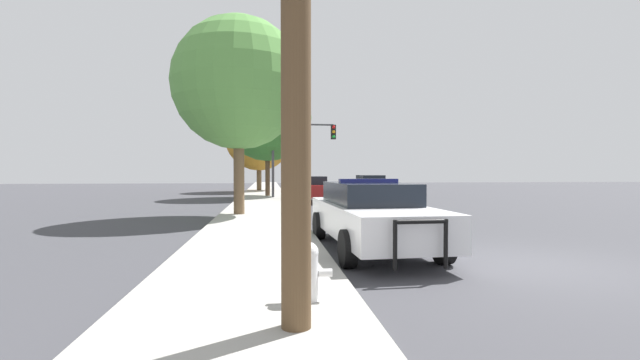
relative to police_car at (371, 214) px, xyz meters
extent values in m
plane|color=#3D3D42|center=(2.51, -1.88, -0.79)|extent=(110.00, 110.00, 0.00)
cube|color=#A3A099|center=(-2.59, -1.88, -0.72)|extent=(3.00, 110.00, 0.13)
cube|color=white|center=(0.00, -0.06, -0.11)|extent=(2.08, 5.33, 0.66)
cube|color=black|center=(-0.01, 0.21, 0.45)|extent=(1.72, 2.80, 0.46)
cylinder|color=black|center=(0.98, -1.65, -0.44)|extent=(0.27, 0.70, 0.69)
cylinder|color=black|center=(-0.85, -1.72, -0.44)|extent=(0.27, 0.70, 0.69)
cylinder|color=black|center=(0.85, 1.61, -0.44)|extent=(0.27, 0.70, 0.69)
cylinder|color=black|center=(-0.98, 1.53, -0.44)|extent=(0.27, 0.70, 0.69)
cylinder|color=black|center=(0.53, -2.78, -0.21)|extent=(0.07, 0.07, 0.79)
cylinder|color=black|center=(-0.31, -2.82, -0.21)|extent=(0.07, 0.07, 0.79)
cylinder|color=black|center=(0.11, -2.80, 0.15)|extent=(0.89, 0.11, 0.07)
cube|color=navy|center=(-0.01, 0.21, 0.73)|extent=(1.35, 0.25, 0.09)
cube|color=navy|center=(0.94, -0.02, -0.08)|extent=(0.16, 3.78, 0.19)
cylinder|color=white|center=(-1.77, -4.00, -0.38)|extent=(0.25, 0.25, 0.56)
sphere|color=white|center=(-1.77, -4.00, -0.06)|extent=(0.26, 0.26, 0.26)
cylinder|color=white|center=(-1.99, -4.00, -0.32)|extent=(0.18, 0.10, 0.10)
cylinder|color=white|center=(-1.56, -4.00, -0.32)|extent=(0.18, 0.10, 0.10)
cylinder|color=#424247|center=(-1.96, 17.14, 1.66)|extent=(0.16, 0.16, 4.64)
cylinder|color=#424247|center=(-0.09, 17.14, 3.83)|extent=(3.75, 0.11, 0.11)
cube|color=black|center=(1.79, 17.14, 3.38)|extent=(0.30, 0.24, 0.90)
sphere|color=red|center=(1.79, 17.01, 3.68)|extent=(0.20, 0.20, 0.20)
sphere|color=orange|center=(1.79, 17.01, 3.38)|extent=(0.20, 0.20, 0.20)
sphere|color=green|center=(1.79, 17.01, 3.08)|extent=(0.20, 0.20, 0.20)
cube|color=#474C51|center=(4.79, 19.56, -0.15)|extent=(1.84, 4.32, 0.63)
cube|color=black|center=(4.79, 19.78, 0.42)|extent=(1.57, 2.25, 0.50)
cylinder|color=black|center=(5.68, 18.23, -0.47)|extent=(0.25, 0.65, 0.64)
cylinder|color=black|center=(3.92, 18.22, -0.47)|extent=(0.25, 0.65, 0.64)
cylinder|color=black|center=(5.66, 20.90, -0.47)|extent=(0.25, 0.65, 0.64)
cylinder|color=black|center=(3.89, 20.89, -0.47)|extent=(0.25, 0.65, 0.64)
cube|color=slate|center=(0.69, 36.87, -0.10)|extent=(1.90, 4.61, 0.67)
cube|color=black|center=(0.68, 36.64, 0.48)|extent=(1.55, 2.43, 0.49)
cylinder|color=black|center=(-0.05, 38.32, -0.44)|extent=(0.28, 0.71, 0.70)
cylinder|color=black|center=(1.58, 38.23, -0.44)|extent=(0.28, 0.71, 0.70)
cylinder|color=black|center=(-0.19, 35.51, -0.44)|extent=(0.28, 0.71, 0.70)
cylinder|color=black|center=(1.44, 35.42, -0.44)|extent=(0.28, 0.71, 0.70)
cube|color=maroon|center=(0.03, 14.48, -0.12)|extent=(2.00, 4.47, 0.66)
cube|color=black|center=(0.04, 14.27, 0.44)|extent=(1.62, 2.37, 0.45)
cylinder|color=black|center=(-0.90, 15.78, -0.45)|extent=(0.29, 0.70, 0.69)
cylinder|color=black|center=(0.77, 15.89, -0.45)|extent=(0.29, 0.70, 0.69)
cylinder|color=black|center=(-0.71, 13.08, -0.45)|extent=(0.29, 0.70, 0.69)
cylinder|color=black|center=(0.96, 13.19, -0.45)|extent=(0.29, 0.70, 0.69)
cylinder|color=brown|center=(-3.01, 26.92, 0.81)|extent=(0.40, 0.40, 2.93)
sphere|color=#B77F28|center=(-3.01, 26.92, 3.84)|extent=(5.71, 5.71, 5.71)
cylinder|color=brown|center=(-2.29, 18.77, 1.12)|extent=(0.30, 0.30, 3.55)
sphere|color=#387A33|center=(-2.29, 18.77, 4.47)|extent=(5.76, 5.76, 5.76)
cylinder|color=brown|center=(-3.35, 7.01, 1.11)|extent=(0.40, 0.40, 3.53)
sphere|color=#5B9947|center=(-3.35, 7.01, 4.23)|extent=(4.93, 4.93, 4.93)
camera|label=1|loc=(-2.26, -9.24, 0.95)|focal=24.00mm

